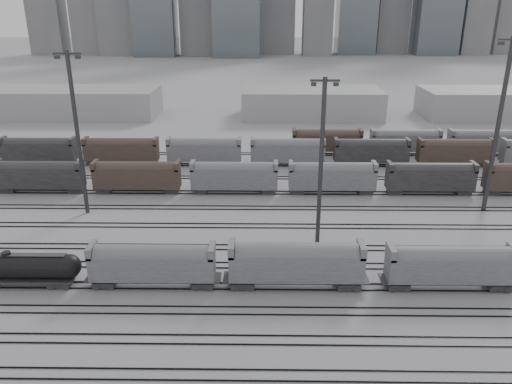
{
  "coord_description": "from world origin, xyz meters",
  "views": [
    {
      "loc": [
        -4.16,
        -49.93,
        31.36
      ],
      "look_at": [
        -5.09,
        21.92,
        4.0
      ],
      "focal_mm": 35.0,
      "sensor_mm": 36.0,
      "label": 1
    }
  ],
  "objects_px": {
    "hopper_car_b": "(296,261)",
    "tank_car_b": "(9,267)",
    "light_mast_c": "(321,161)",
    "hopper_car_c": "(451,264)",
    "hopper_car_a": "(153,262)"
  },
  "relations": [
    {
      "from": "tank_car_b",
      "to": "hopper_car_c",
      "type": "height_order",
      "value": "hopper_car_c"
    },
    {
      "from": "tank_car_b",
      "to": "light_mast_c",
      "type": "xyz_separation_m",
      "value": [
        37.27,
        11.16,
        9.69
      ]
    },
    {
      "from": "hopper_car_c",
      "to": "light_mast_c",
      "type": "xyz_separation_m",
      "value": [
        -14.09,
        11.16,
        8.9
      ]
    },
    {
      "from": "hopper_car_a",
      "to": "hopper_car_c",
      "type": "xyz_separation_m",
      "value": [
        34.43,
        -0.0,
        0.02
      ]
    },
    {
      "from": "hopper_car_c",
      "to": "light_mast_c",
      "type": "bearing_deg",
      "value": 141.61
    },
    {
      "from": "hopper_car_a",
      "to": "hopper_car_b",
      "type": "height_order",
      "value": "hopper_car_b"
    },
    {
      "from": "tank_car_b",
      "to": "hopper_car_a",
      "type": "xyz_separation_m",
      "value": [
        16.93,
        0.0,
        0.77
      ]
    },
    {
      "from": "hopper_car_b",
      "to": "tank_car_b",
      "type": "bearing_deg",
      "value": 180.0
    },
    {
      "from": "light_mast_c",
      "to": "hopper_car_c",
      "type": "bearing_deg",
      "value": -38.39
    },
    {
      "from": "tank_car_b",
      "to": "hopper_car_b",
      "type": "distance_m",
      "value": 33.58
    },
    {
      "from": "tank_car_b",
      "to": "hopper_car_a",
      "type": "height_order",
      "value": "hopper_car_a"
    },
    {
      "from": "tank_car_b",
      "to": "hopper_car_c",
      "type": "relative_size",
      "value": 1.17
    },
    {
      "from": "tank_car_b",
      "to": "hopper_car_b",
      "type": "height_order",
      "value": "hopper_car_b"
    },
    {
      "from": "hopper_car_c",
      "to": "light_mast_c",
      "type": "relative_size",
      "value": 0.64
    },
    {
      "from": "hopper_car_c",
      "to": "tank_car_b",
      "type": "bearing_deg",
      "value": 180.0
    }
  ]
}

